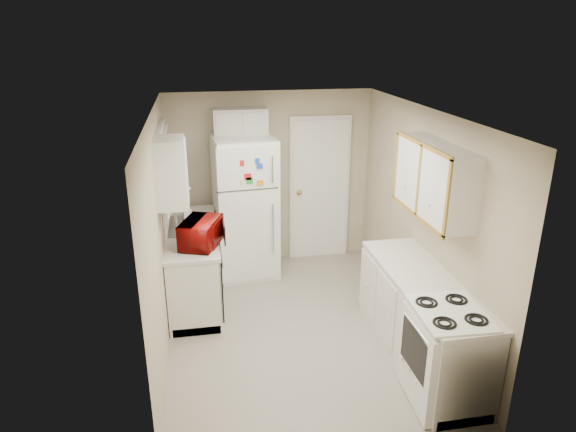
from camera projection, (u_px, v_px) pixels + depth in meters
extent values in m
plane|color=#B3AA9B|center=(296.00, 327.00, 5.79)|extent=(3.80, 3.80, 0.00)
plane|color=white|center=(297.00, 112.00, 4.96)|extent=(3.80, 3.80, 0.00)
plane|color=#B9AC8F|center=(160.00, 237.00, 5.14)|extent=(3.80, 3.80, 0.00)
plane|color=#B9AC8F|center=(422.00, 219.00, 5.61)|extent=(3.80, 3.80, 0.00)
plane|color=#B9AC8F|center=(270.00, 179.00, 7.13)|extent=(2.80, 2.80, 0.00)
plane|color=#B9AC8F|center=(349.00, 324.00, 3.62)|extent=(2.80, 2.80, 0.00)
cube|color=silver|center=(194.00, 264.00, 6.28)|extent=(0.60, 1.80, 0.90)
cube|color=black|center=(220.00, 282.00, 5.76)|extent=(0.03, 0.58, 0.72)
cube|color=gray|center=(192.00, 229.00, 6.28)|extent=(0.54, 0.74, 0.16)
imported|color=#880907|center=(201.00, 233.00, 5.64)|extent=(0.61, 0.46, 0.36)
imported|color=beige|center=(187.00, 212.00, 6.44)|extent=(0.12, 0.12, 0.21)
cube|color=silver|center=(165.00, 171.00, 5.98)|extent=(0.10, 0.98, 1.08)
cube|color=silver|center=(171.00, 172.00, 5.16)|extent=(0.30, 0.45, 0.70)
cube|color=white|center=(245.00, 207.00, 6.79)|extent=(0.84, 0.82, 1.87)
cube|color=silver|center=(240.00, 124.00, 6.65)|extent=(0.70, 0.30, 0.40)
cube|color=white|center=(319.00, 189.00, 7.27)|extent=(0.86, 0.06, 2.08)
cube|color=silver|center=(421.00, 320.00, 5.08)|extent=(0.60, 2.00, 0.90)
cube|color=white|center=(445.00, 360.00, 4.50)|extent=(0.61, 0.73, 0.86)
cube|color=silver|center=(435.00, 180.00, 4.92)|extent=(0.30, 1.20, 0.70)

